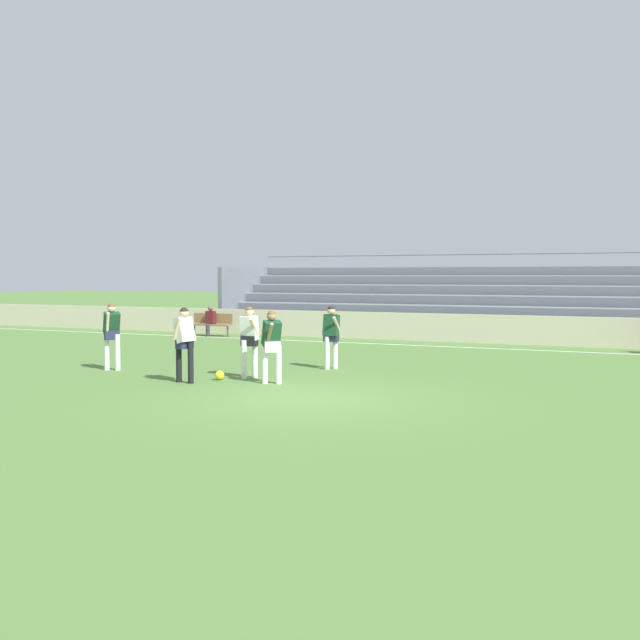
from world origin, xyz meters
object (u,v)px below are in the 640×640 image
(player_dark_pressing_high, at_px, (272,340))
(player_dark_overlapping, at_px, (112,330))
(soccer_ball, at_px, (220,375))
(bench_near_wall_gap, at_px, (212,322))
(player_white_wide_left, at_px, (184,338))
(player_white_trailing_run, at_px, (249,335))
(player_dark_wide_right, at_px, (331,332))
(spectator_seated, at_px, (210,319))
(bleacher_stand, at_px, (519,299))

(player_dark_pressing_high, height_order, player_dark_overlapping, player_dark_overlapping)
(player_dark_pressing_high, xyz_separation_m, soccer_ball, (-1.37, 0.00, -0.86))
(bench_near_wall_gap, relative_size, player_dark_pressing_high, 1.10)
(soccer_ball, bearing_deg, player_white_wide_left, -125.30)
(player_white_trailing_run, xyz_separation_m, player_dark_wide_right, (1.07, 2.36, -0.04))
(spectator_seated, distance_m, player_dark_pressing_high, 13.29)
(player_dark_overlapping, bearing_deg, soccer_ball, -6.69)
(player_white_wide_left, relative_size, soccer_ball, 7.72)
(bench_near_wall_gap, distance_m, player_dark_wide_right, 11.37)
(player_dark_overlapping, bearing_deg, player_dark_wide_right, 26.75)
(bench_near_wall_gap, bearing_deg, player_white_wide_left, -59.99)
(player_white_wide_left, xyz_separation_m, player_dark_overlapping, (-2.97, 1.09, 0.00))
(player_white_wide_left, xyz_separation_m, soccer_ball, (0.48, 0.68, -0.90))
(player_white_wide_left, bearing_deg, bench_near_wall_gap, 120.01)
(player_dark_wide_right, distance_m, player_white_wide_left, 4.14)
(player_dark_pressing_high, distance_m, player_white_wide_left, 1.97)
(player_white_trailing_run, height_order, player_dark_wide_right, player_white_trailing_run)
(player_dark_pressing_high, height_order, soccer_ball, player_dark_pressing_high)
(player_white_trailing_run, xyz_separation_m, player_dark_overlapping, (-3.93, -0.16, 0.01))
(player_white_wide_left, bearing_deg, player_dark_pressing_high, 20.28)
(player_dark_pressing_high, bearing_deg, bench_near_wall_gap, 128.36)
(bleacher_stand, relative_size, bench_near_wall_gap, 13.77)
(player_dark_wide_right, bearing_deg, bleacher_stand, 77.09)
(spectator_seated, bearing_deg, player_white_wide_left, -59.73)
(bleacher_stand, height_order, player_dark_overlapping, bleacher_stand)
(player_dark_wide_right, bearing_deg, player_dark_pressing_high, -93.48)
(bench_near_wall_gap, xyz_separation_m, soccer_ball, (6.94, -10.49, -0.44))
(bleacher_stand, bearing_deg, bench_near_wall_gap, -158.16)
(player_dark_wide_right, relative_size, player_dark_overlapping, 0.96)
(player_dark_pressing_high, height_order, player_white_trailing_run, player_white_trailing_run)
(player_dark_pressing_high, bearing_deg, player_dark_overlapping, 175.18)
(spectator_seated, xyz_separation_m, player_white_wide_left, (6.45, -11.06, 0.31))
(player_dark_wide_right, height_order, soccer_ball, player_dark_wide_right)
(soccer_ball, bearing_deg, spectator_seated, 123.77)
(spectator_seated, relative_size, player_dark_pressing_high, 0.74)
(bleacher_stand, height_order, player_dark_pressing_high, bleacher_stand)
(spectator_seated, height_order, player_white_trailing_run, player_white_trailing_run)
(spectator_seated, height_order, player_dark_overlapping, player_dark_overlapping)
(spectator_seated, height_order, soccer_ball, spectator_seated)
(player_white_trailing_run, relative_size, player_white_wide_left, 0.99)
(player_dark_wide_right, relative_size, player_white_wide_left, 0.96)
(player_dark_wide_right, bearing_deg, player_dark_overlapping, -153.25)
(bench_near_wall_gap, relative_size, player_dark_wide_right, 1.10)
(player_white_trailing_run, relative_size, player_dark_wide_right, 1.03)
(player_white_trailing_run, bearing_deg, player_dark_overlapping, -177.68)
(bench_near_wall_gap, distance_m, player_white_trailing_run, 12.40)
(player_white_trailing_run, bearing_deg, soccer_ball, -129.91)
(player_dark_pressing_high, xyz_separation_m, player_dark_overlapping, (-4.82, 0.41, 0.05))
(player_white_trailing_run, bearing_deg, player_white_wide_left, -127.46)
(soccer_ball, bearing_deg, bench_near_wall_gap, 123.48)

